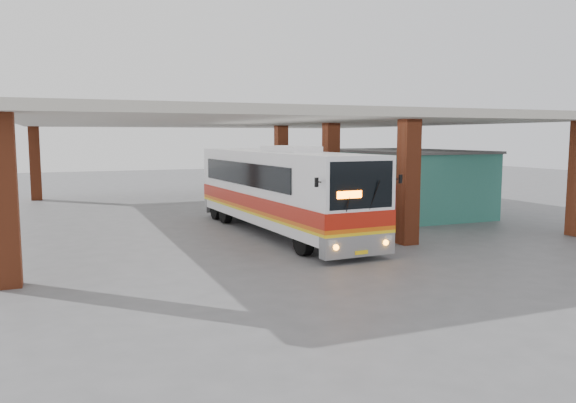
# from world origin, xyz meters

# --- Properties ---
(ground) EXTENTS (90.00, 90.00, 0.00)m
(ground) POSITION_xyz_m (0.00, 0.00, 0.00)
(ground) COLOR #515154
(ground) RESTS_ON ground
(brick_columns) EXTENTS (20.10, 21.60, 4.35)m
(brick_columns) POSITION_xyz_m (1.43, 5.00, 2.17)
(brick_columns) COLOR brown
(brick_columns) RESTS_ON ground
(canopy_roof) EXTENTS (21.00, 23.00, 0.30)m
(canopy_roof) POSITION_xyz_m (0.50, 6.50, 4.50)
(canopy_roof) COLOR beige
(canopy_roof) RESTS_ON brick_columns
(shop_building) EXTENTS (5.20, 8.20, 3.11)m
(shop_building) POSITION_xyz_m (7.49, 4.00, 1.56)
(shop_building) COLOR #2F7567
(shop_building) RESTS_ON ground
(coach_bus) EXTENTS (3.12, 11.83, 3.41)m
(coach_bus) POSITION_xyz_m (-0.35, 0.71, 1.69)
(coach_bus) COLOR white
(coach_bus) RESTS_ON ground
(motorcycle) EXTENTS (2.13, 1.15, 1.06)m
(motorcycle) POSITION_xyz_m (4.70, 2.94, 0.53)
(motorcycle) COLOR black
(motorcycle) RESTS_ON ground
(pedestrian) EXTENTS (0.71, 0.49, 1.90)m
(pedestrian) POSITION_xyz_m (3.89, -0.88, 0.95)
(pedestrian) COLOR red
(pedestrian) RESTS_ON ground
(red_chair) EXTENTS (0.59, 0.59, 0.87)m
(red_chair) POSITION_xyz_m (5.10, 5.36, 0.40)
(red_chair) COLOR #B21613
(red_chair) RESTS_ON ground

